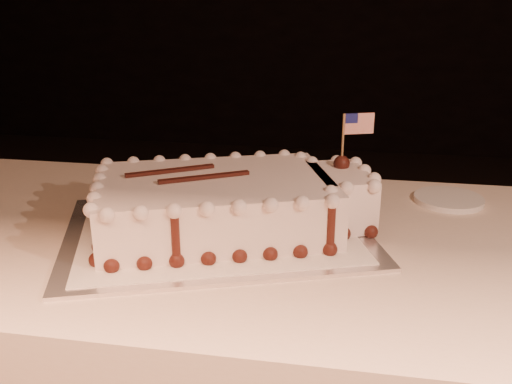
# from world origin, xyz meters

# --- Properties ---
(cake_board) EXTENTS (0.71, 0.62, 0.01)m
(cake_board) POSITION_xyz_m (-0.15, 0.59, 0.75)
(cake_board) COLOR silver
(cake_board) RESTS_ON banquet_table
(doily) EXTENTS (0.63, 0.56, 0.00)m
(doily) POSITION_xyz_m (-0.15, 0.59, 0.76)
(doily) COLOR white
(doily) RESTS_ON cake_board
(sheet_cake) EXTENTS (0.58, 0.43, 0.22)m
(sheet_cake) POSITION_xyz_m (-0.13, 0.60, 0.81)
(sheet_cake) COLOR white
(sheet_cake) RESTS_ON doily
(side_plate) EXTENTS (0.16, 0.16, 0.01)m
(side_plate) POSITION_xyz_m (0.33, 0.86, 0.76)
(side_plate) COLOR white
(side_plate) RESTS_ON banquet_table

